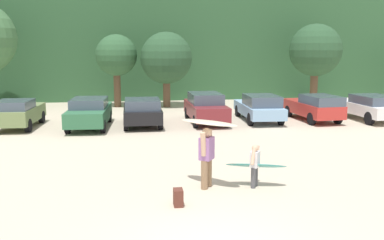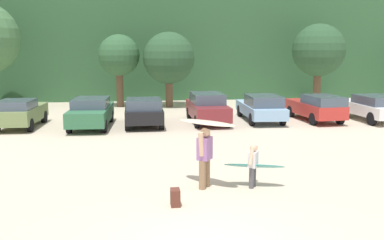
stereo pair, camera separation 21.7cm
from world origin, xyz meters
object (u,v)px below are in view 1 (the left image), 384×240
parked_car_black (142,111)px  parked_car_red (314,107)px  parked_car_olive_green (18,113)px  surfboard_cream (209,123)px  parked_car_sky_blue (259,107)px  person_adult (207,154)px  parked_car_forest_green (90,112)px  surfboard_teal (256,166)px  parked_car_maroon (206,107)px  backpack_dropped (178,198)px  parked_car_white (370,106)px  person_child (255,163)px

parked_car_black → parked_car_red: (9.65, 0.24, 0.02)m
parked_car_olive_green → surfboard_cream: surfboard_cream is taller
parked_car_sky_blue → parked_car_red: size_ratio=1.09×
person_adult → parked_car_black: bearing=-48.6°
parked_car_forest_green → parked_car_sky_blue: same height
parked_car_red → surfboard_teal: size_ratio=2.39×
parked_car_maroon → surfboard_cream: size_ratio=2.66×
parked_car_black → parked_car_red: parked_car_red is taller
person_adult → backpack_dropped: size_ratio=3.98×
parked_car_forest_green → parked_car_black: size_ratio=1.20×
surfboard_cream → surfboard_teal: bearing=-136.9°
parked_car_olive_green → person_adult: bearing=-141.0°
parked_car_red → surfboard_cream: 13.45m
parked_car_forest_green → backpack_dropped: (3.29, -11.81, -0.57)m
parked_car_forest_green → parked_car_white: size_ratio=1.02×
parked_car_red → backpack_dropped: (-9.06, -12.05, -0.59)m
parked_car_sky_blue → surfboard_cream: (-4.93, -11.10, 1.16)m
parked_car_red → backpack_dropped: bearing=139.1°
person_child → surfboard_cream: bearing=28.3°
parked_car_white → person_child: bearing=134.5°
parked_car_forest_green → parked_car_white: parked_car_forest_green is taller
backpack_dropped → parked_car_forest_green: bearing=105.6°
person_child → surfboard_teal: (0.06, 0.07, -0.09)m
parked_car_olive_green → person_adult: person_adult is taller
person_child → surfboard_teal: bearing=-100.2°
parked_car_black → surfboard_teal: parked_car_black is taller
surfboard_cream → backpack_dropped: bearing=96.8°
surfboard_cream → parked_car_olive_green: bearing=-8.8°
backpack_dropped → parked_car_white: bearing=43.9°
parked_car_black → backpack_dropped: size_ratio=8.85×
parked_car_white → parked_car_red: bearing=82.7°
parked_car_black → parked_car_maroon: size_ratio=0.86×
parked_car_black → person_adult: (1.57, -10.45, 0.22)m
person_adult → person_child: size_ratio=1.40×
parked_car_sky_blue → person_child: (-3.57, -11.21, -0.07)m
parked_car_sky_blue → surfboard_teal: size_ratio=2.61×
parked_car_maroon → parked_car_white: bearing=-94.3°
surfboard_cream → backpack_dropped: size_ratio=3.88×
person_adult → parked_car_white: bearing=-104.3°
surfboard_teal → parked_car_forest_green: bearing=-45.4°
person_child → surfboard_teal: 0.13m
parked_car_red → parked_car_white: (3.18, -0.27, -0.02)m
parked_car_red → parked_car_black: bearing=87.5°
parked_car_olive_green → backpack_dropped: parked_car_olive_green is taller
parked_car_olive_green → parked_car_red: (15.96, -0.04, 0.01)m
person_child → surfboard_teal: size_ratio=0.69×
parked_car_black → backpack_dropped: 11.84m
parked_car_olive_green → parked_car_white: bearing=-88.2°
parked_car_olive_green → parked_car_red: 15.96m
backpack_dropped → parked_car_olive_green: bearing=119.7°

